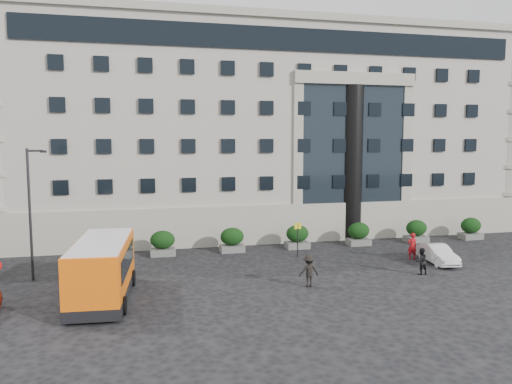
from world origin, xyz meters
TOP-DOWN VIEW (x-y plane):
  - ground at (0.00, 0.00)m, footprint 120.00×120.00m
  - civic_building at (6.00, 22.00)m, footprint 44.00×24.00m
  - entrance_column at (12.00, 10.30)m, footprint 1.80×1.80m
  - hedge_a at (-4.00, 7.80)m, footprint 1.80×1.26m
  - hedge_b at (1.20, 7.80)m, footprint 1.80×1.26m
  - hedge_c at (6.40, 7.80)m, footprint 1.80×1.26m
  - hedge_d at (11.60, 7.80)m, footprint 1.80×1.26m
  - hedge_e at (16.80, 7.80)m, footprint 1.80×1.26m
  - hedge_f at (22.00, 7.80)m, footprint 1.80×1.26m
  - street_lamp at (-11.94, 3.00)m, footprint 1.16×0.18m
  - bus_stop_sign at (5.50, 5.00)m, footprint 0.50×0.08m
  - minibus at (-7.63, -1.79)m, footprint 3.38×7.89m
  - red_truck at (-14.23, 18.35)m, footprint 2.37×4.71m
  - parked_car_d at (-16.07, 13.25)m, footprint 2.62×4.90m
  - white_taxi at (14.32, 1.00)m, footprint 1.74×4.05m
  - pedestrian_a at (13.18, 2.39)m, footprint 0.74×0.52m
  - pedestrian_b at (11.63, -1.27)m, footprint 0.86×0.69m
  - pedestrian_c at (3.84, -2.07)m, footprint 1.24×0.75m

SIDE VIEW (x-z plane):
  - ground at x=0.00m, z-range 0.00..0.00m
  - white_taxi at x=14.32m, z-range 0.00..1.30m
  - parked_car_d at x=-16.07m, z-range 0.00..1.31m
  - pedestrian_b at x=11.63m, z-range 0.00..1.70m
  - hedge_a at x=-4.00m, z-range 0.01..1.85m
  - hedge_b at x=1.20m, z-range 0.01..1.85m
  - hedge_c at x=6.40m, z-range 0.01..1.85m
  - hedge_d at x=11.60m, z-range 0.01..1.85m
  - hedge_e at x=16.80m, z-range 0.01..1.85m
  - hedge_f at x=22.00m, z-range 0.01..1.85m
  - pedestrian_c at x=3.84m, z-range 0.00..1.86m
  - pedestrian_a at x=13.18m, z-range 0.00..1.92m
  - red_truck at x=-14.23m, z-range 0.03..2.51m
  - bus_stop_sign at x=5.50m, z-range 0.47..2.99m
  - minibus at x=-7.63m, z-range 0.16..3.37m
  - street_lamp at x=-11.94m, z-range 0.37..8.37m
  - entrance_column at x=12.00m, z-range 0.00..13.00m
  - civic_building at x=6.00m, z-range 0.00..18.00m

